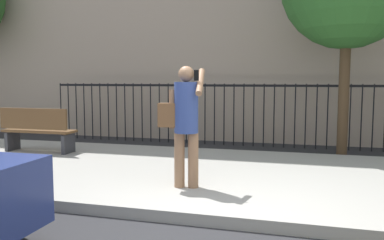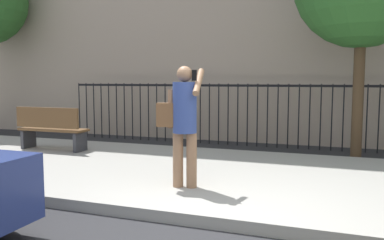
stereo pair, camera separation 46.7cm
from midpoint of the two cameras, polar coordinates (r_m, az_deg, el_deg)
name	(u,v)px [view 1 (the left image)]	position (r m, az deg, el deg)	size (l,w,h in m)	color
ground_plane	(221,229)	(4.74, 1.26, -15.20)	(60.00, 60.00, 0.00)	#28282B
sidewalk	(248,178)	(6.78, 5.98, -8.14)	(28.00, 4.40, 0.15)	#9E9B93
iron_fence	(269,107)	(10.27, 9.56, 1.86)	(12.03, 0.04, 1.60)	black
pedestrian_on_phone	(184,117)	(5.72, -3.41, 0.36)	(0.69, 0.51, 1.74)	#936B4C
street_bench	(37,129)	(9.29, -22.43, -1.19)	(1.60, 0.45, 0.95)	brown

